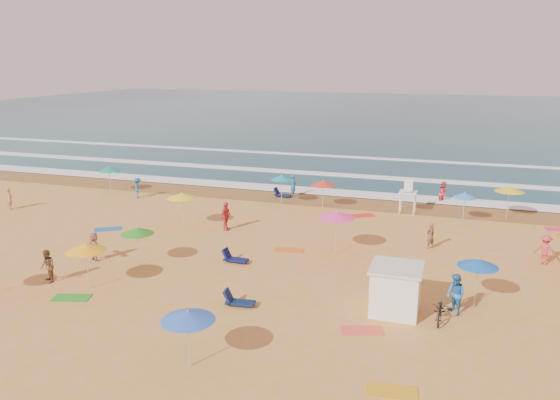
% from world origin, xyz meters
% --- Properties ---
extents(ground, '(220.00, 220.00, 0.00)m').
position_xyz_m(ground, '(0.00, 0.00, 0.00)').
color(ground, gold).
rests_on(ground, ground).
extents(ocean, '(220.00, 140.00, 0.18)m').
position_xyz_m(ocean, '(0.00, 84.00, 0.00)').
color(ocean, '#0C4756').
rests_on(ocean, ground).
extents(wet_sand, '(220.00, 220.00, 0.00)m').
position_xyz_m(wet_sand, '(0.00, 12.50, 0.01)').
color(wet_sand, olive).
rests_on(wet_sand, ground).
extents(surf_foam, '(200.00, 18.70, 0.05)m').
position_xyz_m(surf_foam, '(0.00, 21.32, 0.10)').
color(surf_foam, white).
rests_on(surf_foam, ground).
extents(cabana, '(2.00, 2.00, 2.00)m').
position_xyz_m(cabana, '(6.72, -5.53, 1.00)').
color(cabana, white).
rests_on(cabana, ground).
extents(cabana_roof, '(2.20, 2.20, 0.12)m').
position_xyz_m(cabana_roof, '(6.72, -5.53, 2.06)').
color(cabana_roof, silver).
rests_on(cabana_roof, cabana).
extents(bicycle, '(0.69, 1.83, 0.95)m').
position_xyz_m(bicycle, '(8.62, -5.83, 0.47)').
color(bicycle, black).
rests_on(bicycle, ground).
extents(lifeguard_stand, '(1.20, 1.20, 2.10)m').
position_xyz_m(lifeguard_stand, '(5.74, 10.79, 1.05)').
color(lifeguard_stand, white).
rests_on(lifeguard_stand, ground).
extents(beach_umbrellas, '(48.79, 25.57, 0.72)m').
position_xyz_m(beach_umbrellas, '(0.73, 1.35, 2.07)').
color(beach_umbrellas, '#E91846').
rests_on(beach_umbrellas, ground).
extents(loungers, '(55.45, 26.43, 0.34)m').
position_xyz_m(loungers, '(8.60, -1.95, 0.17)').
color(loungers, '#0E1E4A').
rests_on(loungers, ground).
extents(towels, '(40.72, 23.84, 0.03)m').
position_xyz_m(towels, '(1.08, -2.69, 0.01)').
color(towels, red).
rests_on(towels, ground).
extents(beachgoers, '(47.11, 25.29, 2.11)m').
position_xyz_m(beachgoers, '(4.03, 3.80, 0.82)').
color(beachgoers, tan).
rests_on(beachgoers, ground).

